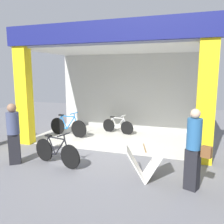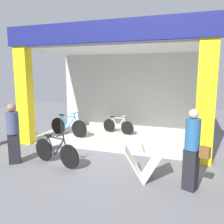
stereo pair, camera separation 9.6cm
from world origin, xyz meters
name	(u,v)px [view 1 (the left image)]	position (x,y,z in m)	size (l,w,h in m)	color
ground_plane	(104,151)	(0.00, 0.00, 0.00)	(20.72, 20.72, 0.00)	slate
shop_facade	(120,82)	(0.00, 1.82, 2.16)	(6.56, 3.67, 3.97)	beige
bicycle_inside_0	(68,127)	(-1.99, 1.28, 0.39)	(1.74, 0.48, 0.97)	black
bicycle_inside_1	(118,126)	(-0.24, 2.30, 0.32)	(1.41, 0.44, 0.79)	black
bicycle_parked_0	(56,152)	(-0.85, -1.41, 0.36)	(1.60, 0.54, 0.91)	black
sandwich_board_sign	(144,163)	(1.58, -1.54, 0.39)	(1.02, 0.82, 0.79)	silver
pedestrian_0	(194,149)	(2.65, -1.69, 0.90)	(0.57, 0.40, 1.76)	black
pedestrian_3	(13,133)	(-1.99, -1.70, 0.87)	(0.46, 0.46, 1.68)	black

